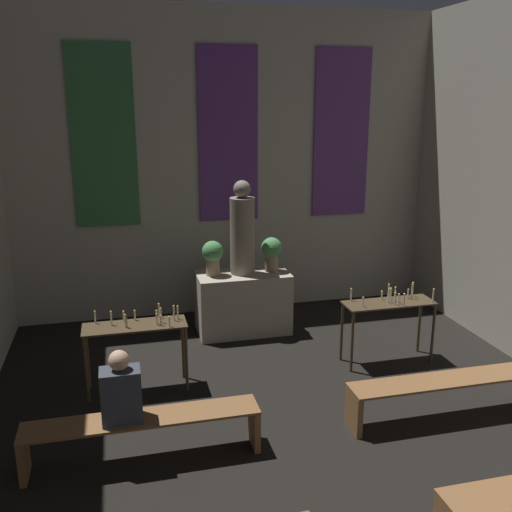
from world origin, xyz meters
TOP-DOWN VIEW (x-y plane):
  - wall_back at (0.00, 10.80)m, footprint 6.70×0.16m
  - altar at (0.00, 9.79)m, footprint 1.32×0.71m
  - statue at (0.00, 9.79)m, footprint 0.35×0.35m
  - flower_vase_left at (-0.43, 9.79)m, footprint 0.30×0.30m
  - flower_vase_right at (0.43, 9.79)m, footprint 0.30×0.30m
  - candle_rack_left at (-1.57, 8.36)m, footprint 1.16×0.40m
  - candle_rack_right at (1.58, 8.36)m, footprint 1.16×0.40m
  - pew_back_left at (-1.58, 6.96)m, footprint 2.17×0.36m
  - pew_back_right at (1.58, 6.96)m, footprint 2.17×0.36m
  - person_seated at (-1.75, 6.96)m, footprint 0.36×0.24m

SIDE VIEW (x-z plane):
  - pew_back_left at x=-1.58m, z-range 0.11..0.56m
  - pew_back_right at x=1.58m, z-range 0.11..0.56m
  - altar at x=0.00m, z-range 0.00..0.88m
  - candle_rack_left at x=-1.57m, z-range 0.19..1.19m
  - candle_rack_right at x=1.58m, z-range 0.18..1.20m
  - person_seated at x=-1.75m, z-range 0.40..1.09m
  - flower_vase_left at x=-0.43m, z-range 0.93..1.42m
  - flower_vase_right at x=0.43m, z-range 0.93..1.42m
  - statue at x=0.00m, z-range 0.83..2.16m
  - wall_back at x=0.00m, z-range 0.02..4.63m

